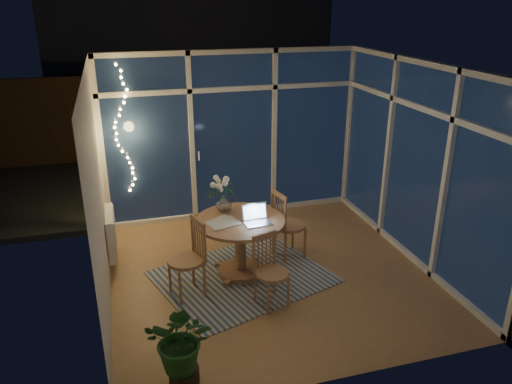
{
  "coord_description": "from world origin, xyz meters",
  "views": [
    {
      "loc": [
        -1.73,
        -5.32,
        3.34
      ],
      "look_at": [
        -0.13,
        0.25,
        1.04
      ],
      "focal_mm": 35.0,
      "sensor_mm": 36.0,
      "label": 1
    }
  ],
  "objects_px": {
    "dining_table": "(240,247)",
    "laptop": "(258,215)",
    "chair_left": "(186,259)",
    "flower_vase": "(224,203)",
    "chair_right": "(290,224)",
    "potted_plant": "(183,349)",
    "chair_front": "(272,272)"
  },
  "relations": [
    {
      "from": "chair_right",
      "to": "flower_vase",
      "type": "distance_m",
      "value": 0.95
    },
    {
      "from": "chair_right",
      "to": "chair_front",
      "type": "relative_size",
      "value": 1.13
    },
    {
      "from": "chair_left",
      "to": "potted_plant",
      "type": "relative_size",
      "value": 1.28
    },
    {
      "from": "laptop",
      "to": "potted_plant",
      "type": "xyz_separation_m",
      "value": [
        -1.16,
        -1.57,
        -0.5
      ]
    },
    {
      "from": "chair_front",
      "to": "flower_vase",
      "type": "relative_size",
      "value": 4.13
    },
    {
      "from": "chair_front",
      "to": "potted_plant",
      "type": "bearing_deg",
      "value": -156.65
    },
    {
      "from": "chair_front",
      "to": "laptop",
      "type": "bearing_deg",
      "value": 72.43
    },
    {
      "from": "dining_table",
      "to": "chair_right",
      "type": "height_order",
      "value": "chair_right"
    },
    {
      "from": "laptop",
      "to": "flower_vase",
      "type": "bearing_deg",
      "value": 118.79
    },
    {
      "from": "flower_vase",
      "to": "chair_left",
      "type": "bearing_deg",
      "value": -134.17
    },
    {
      "from": "dining_table",
      "to": "laptop",
      "type": "xyz_separation_m",
      "value": [
        0.18,
        -0.17,
        0.5
      ]
    },
    {
      "from": "chair_left",
      "to": "potted_plant",
      "type": "xyz_separation_m",
      "value": [
        -0.25,
        -1.44,
        -0.1
      ]
    },
    {
      "from": "dining_table",
      "to": "potted_plant",
      "type": "height_order",
      "value": "potted_plant"
    },
    {
      "from": "chair_right",
      "to": "flower_vase",
      "type": "relative_size",
      "value": 4.68
    },
    {
      "from": "dining_table",
      "to": "chair_left",
      "type": "relative_size",
      "value": 1.15
    },
    {
      "from": "dining_table",
      "to": "chair_right",
      "type": "distance_m",
      "value": 0.79
    },
    {
      "from": "chair_left",
      "to": "chair_right",
      "type": "height_order",
      "value": "chair_right"
    },
    {
      "from": "laptop",
      "to": "dining_table",
      "type": "bearing_deg",
      "value": 133.37
    },
    {
      "from": "potted_plant",
      "to": "flower_vase",
      "type": "bearing_deg",
      "value": 67.5
    },
    {
      "from": "dining_table",
      "to": "laptop",
      "type": "relative_size",
      "value": 3.46
    },
    {
      "from": "chair_left",
      "to": "flower_vase",
      "type": "distance_m",
      "value": 0.94
    },
    {
      "from": "chair_front",
      "to": "flower_vase",
      "type": "distance_m",
      "value": 1.21
    },
    {
      "from": "chair_left",
      "to": "chair_front",
      "type": "distance_m",
      "value": 1.02
    },
    {
      "from": "dining_table",
      "to": "chair_left",
      "type": "height_order",
      "value": "chair_left"
    },
    {
      "from": "chair_left",
      "to": "potted_plant",
      "type": "bearing_deg",
      "value": -25.69
    },
    {
      "from": "chair_front",
      "to": "laptop",
      "type": "height_order",
      "value": "laptop"
    },
    {
      "from": "laptop",
      "to": "potted_plant",
      "type": "distance_m",
      "value": 2.01
    },
    {
      "from": "laptop",
      "to": "potted_plant",
      "type": "height_order",
      "value": "laptop"
    },
    {
      "from": "chair_left",
      "to": "chair_right",
      "type": "distance_m",
      "value": 1.57
    },
    {
      "from": "flower_vase",
      "to": "potted_plant",
      "type": "height_order",
      "value": "flower_vase"
    },
    {
      "from": "potted_plant",
      "to": "dining_table",
      "type": "bearing_deg",
      "value": 60.53
    },
    {
      "from": "chair_left",
      "to": "laptop",
      "type": "xyz_separation_m",
      "value": [
        0.91,
        0.13,
        0.39
      ]
    }
  ]
}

